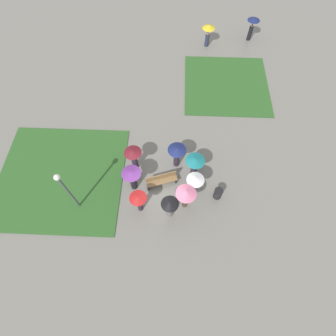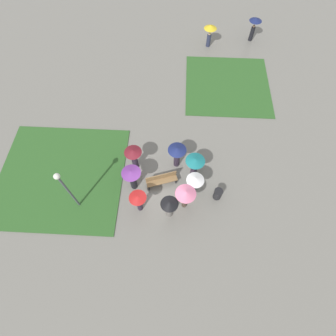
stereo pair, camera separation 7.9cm
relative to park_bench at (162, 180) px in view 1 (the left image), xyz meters
name	(u,v)px [view 1 (the left image)]	position (x,y,z in m)	size (l,w,h in m)	color
ground_plane	(162,190)	(0.04, -0.45, -0.47)	(90.00, 90.00, 0.00)	slate
lawn_patch_near	(61,176)	(-6.35, 0.20, -0.44)	(7.76, 7.37, 0.06)	#2D5B26
lawn_patch_far	(226,85)	(4.58, 8.67, -0.44)	(6.43, 6.37, 0.06)	#2D5B26
park_bench	(162,180)	(0.00, 0.00, 0.00)	(1.93, 0.99, 0.90)	brown
lamp_post	(65,188)	(-4.78, -1.69, 2.04)	(0.32, 0.32, 3.84)	#474C51
trash_bin	(218,194)	(3.36, -0.76, -0.06)	(0.52, 0.52, 0.83)	#232326
crowd_person_black	(170,206)	(0.56, -1.99, 0.82)	(0.97, 0.97, 1.87)	slate
crowd_person_pink	(186,195)	(1.41, -1.39, 1.06)	(1.15, 1.15, 1.95)	#47382D
crowd_person_navy	(177,153)	(0.86, 1.39, 0.82)	(1.11, 1.11, 1.87)	#2D2333
crowd_person_red	(139,200)	(-1.16, -1.71, 0.80)	(0.96, 0.96, 1.79)	#2D2333
crowd_person_teal	(195,164)	(1.94, 0.74, 0.77)	(1.15, 1.15, 1.79)	#2D2333
crowd_person_maroon	(134,156)	(-1.73, 1.09, 0.83)	(1.05, 1.05, 1.91)	#2D2333
crowd_person_white	(195,182)	(1.93, -0.53, 0.92)	(1.01, 1.01, 1.90)	#1E3328
crowd_person_purple	(132,177)	(-1.66, -0.31, 0.82)	(1.12, 1.12, 1.93)	black
lone_walker_far_path	(252,24)	(6.90, 14.38, 0.90)	(1.03, 1.03, 1.96)	black
lone_walker_mid_plaza	(208,31)	(3.17, 13.39, 0.89)	(1.04, 1.04, 1.87)	#282D47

